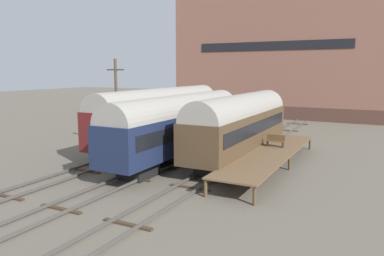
{
  "coord_description": "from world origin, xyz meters",
  "views": [
    {
      "loc": [
        13.95,
        -21.78,
        6.85
      ],
      "look_at": [
        0.0,
        5.17,
        2.2
      ],
      "focal_mm": 35.0,
      "sensor_mm": 36.0,
      "label": 1
    }
  ],
  "objects_px": {
    "train_car_brown": "(240,123)",
    "person_worker": "(106,157)",
    "train_car_navy": "(180,123)",
    "utility_pole": "(116,103)",
    "bench": "(275,140)",
    "train_car_maroon": "(161,113)"
  },
  "relations": [
    {
      "from": "train_car_navy",
      "to": "train_car_brown",
      "type": "bearing_deg",
      "value": 29.07
    },
    {
      "from": "train_car_brown",
      "to": "train_car_maroon",
      "type": "bearing_deg",
      "value": 168.72
    },
    {
      "from": "train_car_navy",
      "to": "person_worker",
      "type": "distance_m",
      "value": 6.45
    },
    {
      "from": "person_worker",
      "to": "train_car_brown",
      "type": "bearing_deg",
      "value": 50.06
    },
    {
      "from": "train_car_brown",
      "to": "person_worker",
      "type": "height_order",
      "value": "train_car_brown"
    },
    {
      "from": "train_car_navy",
      "to": "bench",
      "type": "xyz_separation_m",
      "value": [
        6.7,
        2.99,
        -1.28
      ]
    },
    {
      "from": "utility_pole",
      "to": "bench",
      "type": "bearing_deg",
      "value": 8.25
    },
    {
      "from": "train_car_maroon",
      "to": "person_worker",
      "type": "xyz_separation_m",
      "value": [
        1.54,
        -9.56,
        -1.91
      ]
    },
    {
      "from": "bench",
      "to": "person_worker",
      "type": "xyz_separation_m",
      "value": [
        -9.26,
        -8.65,
        -0.48
      ]
    },
    {
      "from": "train_car_maroon",
      "to": "utility_pole",
      "type": "distance_m",
      "value": 4.17
    },
    {
      "from": "train_car_brown",
      "to": "person_worker",
      "type": "xyz_separation_m",
      "value": [
        -6.64,
        -7.93,
        -1.75
      ]
    },
    {
      "from": "train_car_navy",
      "to": "utility_pole",
      "type": "relative_size",
      "value": 2.15
    },
    {
      "from": "train_car_maroon",
      "to": "person_worker",
      "type": "height_order",
      "value": "train_car_maroon"
    },
    {
      "from": "train_car_maroon",
      "to": "train_car_navy",
      "type": "bearing_deg",
      "value": -43.67
    },
    {
      "from": "person_worker",
      "to": "utility_pole",
      "type": "xyz_separation_m",
      "value": [
        -4.35,
        6.68,
        2.99
      ]
    },
    {
      "from": "train_car_maroon",
      "to": "utility_pole",
      "type": "relative_size",
      "value": 2.27
    },
    {
      "from": "train_car_brown",
      "to": "train_car_navy",
      "type": "distance_m",
      "value": 4.68
    },
    {
      "from": "train_car_brown",
      "to": "bench",
      "type": "height_order",
      "value": "train_car_brown"
    },
    {
      "from": "bench",
      "to": "person_worker",
      "type": "height_order",
      "value": "bench"
    },
    {
      "from": "train_car_brown",
      "to": "utility_pole",
      "type": "bearing_deg",
      "value": -173.49
    },
    {
      "from": "bench",
      "to": "train_car_navy",
      "type": "bearing_deg",
      "value": -155.96
    },
    {
      "from": "train_car_navy",
      "to": "bench",
      "type": "relative_size",
      "value": 12.09
    }
  ]
}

